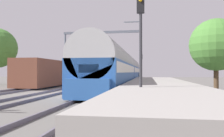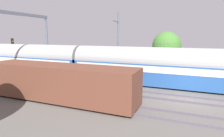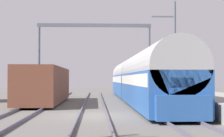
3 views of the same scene
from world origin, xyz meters
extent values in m
plane|color=#5D5A56|center=(0.00, 0.00, 0.00)|extent=(120.00, 120.00, 0.00)
cube|color=#575260|center=(-4.60, 0.00, 0.08)|extent=(0.08, 60.00, 0.16)
cube|color=#575260|center=(-3.16, 0.00, 0.08)|extent=(0.08, 60.00, 0.16)
cube|color=#575260|center=(-0.72, 0.00, 0.08)|extent=(0.08, 60.00, 0.16)
cube|color=#575260|center=(0.72, 0.00, 0.08)|extent=(0.08, 60.00, 0.16)
cube|color=#575260|center=(3.16, 0.00, 0.08)|extent=(0.08, 60.00, 0.16)
cube|color=#575260|center=(4.60, 0.00, 0.08)|extent=(0.08, 60.00, 0.16)
cube|color=gray|center=(7.70, 2.00, 0.45)|extent=(4.40, 28.00, 0.90)
cube|color=#28569E|center=(3.88, 4.27, 1.26)|extent=(2.90, 16.00, 2.20)
cube|color=silver|center=(3.88, 4.27, 1.89)|extent=(2.93, 15.36, 0.64)
cylinder|color=#A3A3A3|center=(3.88, 4.27, 2.56)|extent=(2.84, 16.00, 2.84)
cube|color=#28569E|center=(3.88, 20.62, 1.26)|extent=(2.90, 16.00, 2.20)
cube|color=silver|center=(3.88, 20.62, 1.89)|extent=(2.93, 15.36, 0.64)
cylinder|color=#A3A3A3|center=(3.88, 20.62, 2.56)|extent=(2.84, 16.00, 2.84)
cube|color=brown|center=(-3.88, 9.63, 1.51)|extent=(2.80, 13.00, 2.70)
cube|color=black|center=(-3.88, 9.63, 0.21)|extent=(2.52, 11.96, 0.10)
cylinder|color=#313131|center=(5.80, 18.69, 0.42)|extent=(0.24, 0.24, 0.85)
cube|color=#232833|center=(5.80, 18.69, 1.17)|extent=(0.47, 0.40, 0.64)
sphere|color=tan|center=(5.80, 18.69, 1.61)|extent=(0.24, 0.24, 0.24)
cylinder|color=#2D2D33|center=(5.80, 25.78, 1.92)|extent=(0.14, 0.14, 3.83)
cube|color=black|center=(5.80, 25.78, 4.28)|extent=(0.36, 0.20, 0.90)
sphere|color=yellow|center=(5.80, 25.66, 4.26)|extent=(0.16, 0.16, 0.16)
cylinder|color=slate|center=(5.88, 19.08, 3.75)|extent=(0.28, 0.28, 7.50)
cube|color=slate|center=(0.00, 19.08, 7.68)|extent=(12.16, 0.24, 0.36)
cylinder|color=slate|center=(6.28, 8.39, 4.00)|extent=(0.20, 0.20, 8.00)
cube|color=slate|center=(5.38, 8.39, 6.80)|extent=(1.80, 0.10, 0.10)
cylinder|color=#4C3826|center=(12.15, 3.27, 1.10)|extent=(0.36, 0.36, 2.20)
sphere|color=#437931|center=(12.15, 3.27, 3.71)|extent=(4.02, 4.02, 4.02)
camera|label=1|loc=(7.00, -15.61, 1.60)|focal=37.25mm
camera|label=2|loc=(-16.08, -0.04, 5.16)|focal=30.82mm
camera|label=3|loc=(0.13, -19.17, 1.96)|focal=57.57mm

